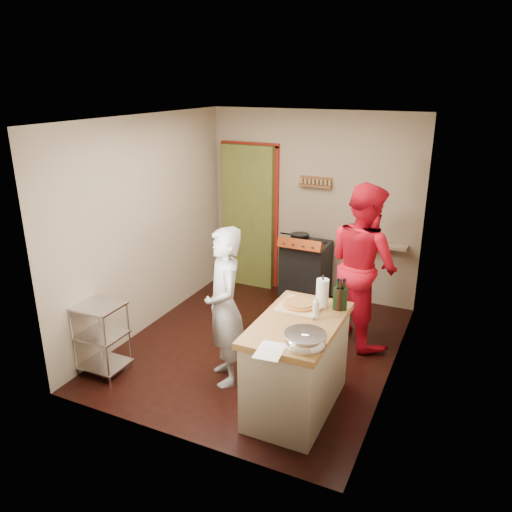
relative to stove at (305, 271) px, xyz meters
The scene contains 10 objects.
floor 1.49m from the stove, 91.94° to the right, with size 3.50×3.50×0.00m, color black.
back_wall 1.03m from the stove, 152.49° to the left, with size 3.00×0.44×2.60m.
left_wall 2.27m from the stove, 137.40° to the right, with size 0.04×3.50×2.60m, color gray.
right_wall 2.20m from the stove, 44.44° to the right, with size 0.04×3.50×2.60m, color gray.
ceiling 2.59m from the stove, 91.94° to the right, with size 3.00×3.50×0.02m, color white.
stove is the anchor object (origin of this frame).
wire_shelving 2.94m from the stove, 116.85° to the right, with size 0.48×0.40×0.80m.
island 2.44m from the stove, 72.09° to the right, with size 0.73×1.35×1.22m.
person_stripe 2.22m from the stove, 92.32° to the right, with size 0.60×0.39×1.65m, color #B5B4BA.
person_red 1.31m from the stove, 38.05° to the right, with size 0.93×0.72×1.91m, color red.
Camera 1 is at (2.15, -4.72, 2.98)m, focal length 35.00 mm.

